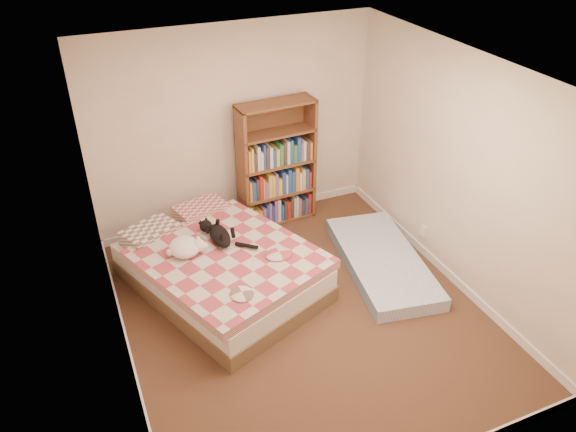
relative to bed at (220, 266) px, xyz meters
name	(u,v)px	position (x,y,z in m)	size (l,w,h in m)	color
room	(303,213)	(0.64, -0.74, 0.94)	(3.51, 4.01, 2.51)	#472E1E
bed	(220,266)	(0.00, 0.00, 0.00)	(2.13, 2.48, 0.56)	brown
bookshelf	(276,179)	(1.08, 1.05, 0.32)	(0.98, 0.37, 1.60)	brown
floor_mattress	(382,261)	(1.79, -0.41, -0.17)	(0.80, 1.78, 0.16)	#759DC4
black_cat	(219,234)	(0.06, 0.13, 0.32)	(0.35, 0.75, 0.17)	black
white_dog	(186,247)	(-0.34, 0.01, 0.33)	(0.44, 0.46, 0.17)	white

